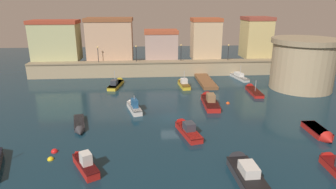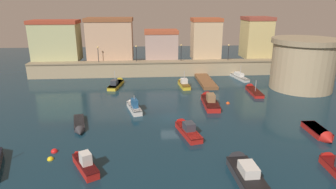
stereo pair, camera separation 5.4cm
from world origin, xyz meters
name	(u,v)px [view 2 (the right image)]	position (x,y,z in m)	size (l,w,h in m)	color
ground_plane	(171,117)	(0.00, 0.00, 0.00)	(124.29, 124.29, 0.00)	#112D3D
quay_wall	(161,68)	(0.00, 21.84, 1.48)	(50.92, 2.56, 2.92)	tan
old_town_backdrop	(144,40)	(-3.24, 25.66, 6.67)	(48.43, 6.15, 8.43)	#B9BC84
fortress_tower	(303,64)	(22.85, 11.06, 4.26)	(10.68, 10.68, 8.41)	tan
pier_dock	(206,81)	(7.69, 15.91, 0.29)	(2.47, 9.62, 0.70)	brown
quay_lamp_0	(98,52)	(-12.12, 21.84, 4.96)	(0.32, 0.32, 3.00)	black
quay_lamp_1	(136,51)	(-4.83, 21.84, 5.01)	(0.32, 0.32, 3.10)	black
quay_lamp_2	(181,50)	(3.88, 21.84, 5.09)	(0.32, 0.32, 3.24)	black
quay_lamp_3	(229,50)	(13.30, 21.84, 5.03)	(0.32, 0.32, 3.13)	black
moored_boat_0	(321,134)	(15.78, -6.94, 0.35)	(1.74, 5.03, 1.53)	red
moored_boat_1	(183,83)	(3.37, 14.11, 0.46)	(1.80, 5.80, 3.10)	gold
moored_boat_2	(117,83)	(-8.14, 15.33, 0.40)	(2.64, 7.09, 3.25)	gold
moored_boat_3	(243,169)	(5.03, -13.41, 0.49)	(2.10, 6.85, 2.06)	#333338
moored_boat_4	(84,162)	(-8.66, -11.31, 0.54)	(3.45, 5.10, 1.93)	red
moored_boat_5	(133,106)	(-4.86, 3.04, 0.52)	(2.56, 5.86, 2.41)	white
moored_boat_6	(79,126)	(-10.87, -2.64, 0.26)	(2.45, 5.88, 1.10)	#333338
moored_boat_7	(186,128)	(1.30, -4.64, 0.46)	(2.77, 6.44, 1.83)	red
moored_boat_8	(209,100)	(5.93, 4.57, 0.52)	(2.07, 7.30, 2.27)	red
moored_boat_9	(252,90)	(14.24, 9.97, 0.30)	(1.71, 6.72, 2.68)	red
moored_boat_10	(335,165)	(13.24, -13.29, 0.46)	(1.69, 4.93, 2.05)	red
moored_boat_12	(237,76)	(14.51, 19.01, 0.40)	(2.52, 7.18, 2.90)	silver
mooring_buoy_0	(228,104)	(8.65, 4.36, 0.00)	(0.55, 0.55, 0.55)	#EA4C19
mooring_buoy_1	(54,152)	(-12.11, -8.27, 0.00)	(0.66, 0.66, 0.66)	red
mooring_buoy_2	(50,160)	(-12.04, -9.74, 0.00)	(0.59, 0.59, 0.59)	yellow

